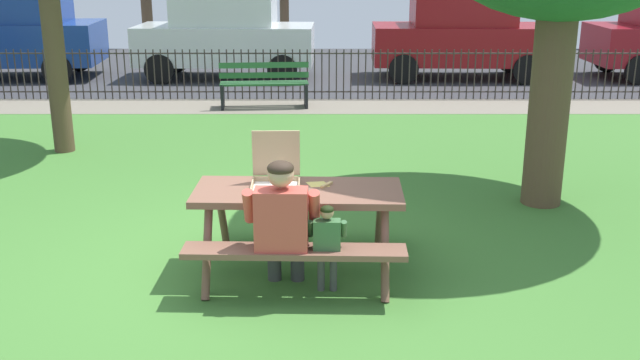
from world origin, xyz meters
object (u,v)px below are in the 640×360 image
at_px(picnic_table_foreground, 297,208).
at_px(parked_car_left, 225,33).
at_px(pizza_box_open, 275,174).
at_px(parked_car_center, 460,33).
at_px(park_bench_center, 263,85).
at_px(pizza_slice_on_table, 319,184).
at_px(adult_at_table, 281,222).
at_px(child_at_table, 326,241).

distance_m(picnic_table_foreground, parked_car_left, 10.75).
xyz_separation_m(pizza_box_open, parked_car_center, (3.54, 10.49, 0.13)).
bearing_deg(park_bench_center, parked_car_left, 108.06).
height_order(picnic_table_foreground, pizza_box_open, pizza_box_open).
relative_size(pizza_box_open, parked_car_center, 0.12).
xyz_separation_m(pizza_slice_on_table, parked_car_center, (3.15, 10.44, 0.23)).
bearing_deg(picnic_table_foreground, park_bench_center, 96.50).
relative_size(pizza_box_open, park_bench_center, 0.29).
distance_m(pizza_box_open, parked_car_center, 11.07).
height_order(pizza_box_open, adult_at_table, pizza_box_open).
bearing_deg(park_bench_center, pizza_slice_on_table, -81.88).
bearing_deg(parked_car_center, pizza_box_open, -108.62).
bearing_deg(child_at_table, park_bench_center, 97.85).
bearing_deg(parked_car_left, picnic_table_foreground, -79.74).
distance_m(pizza_box_open, parked_car_left, 10.63).
distance_m(park_bench_center, parked_car_center, 5.37).
xyz_separation_m(pizza_box_open, pizza_slice_on_table, (0.38, 0.06, -0.11)).
distance_m(adult_at_table, child_at_table, 0.39).
relative_size(adult_at_table, park_bench_center, 0.73).
relative_size(pizza_slice_on_table, child_at_table, 0.30).
xyz_separation_m(picnic_table_foreground, pizza_box_open, (-0.20, 0.08, 0.29)).
xyz_separation_m(picnic_table_foreground, child_at_table, (0.25, -0.54, -0.09)).
relative_size(pizza_box_open, parked_car_left, 0.12).
bearing_deg(picnic_table_foreground, parked_car_center, 72.47).
relative_size(adult_at_table, child_at_table, 1.44).
distance_m(pizza_slice_on_table, child_at_table, 0.73).
height_order(park_bench_center, parked_car_left, parked_car_left).
distance_m(picnic_table_foreground, parked_car_center, 11.09).
distance_m(pizza_slice_on_table, parked_car_left, 10.65).
height_order(picnic_table_foreground, park_bench_center, park_bench_center).
bearing_deg(parked_car_center, adult_at_table, -107.33).
bearing_deg(parked_car_center, parked_car_left, -180.00).
height_order(picnic_table_foreground, adult_at_table, adult_at_table).
xyz_separation_m(picnic_table_foreground, adult_at_table, (-0.11, -0.50, 0.06)).
distance_m(child_at_table, park_bench_center, 7.84).
height_order(child_at_table, parked_car_center, parked_car_center).
xyz_separation_m(child_at_table, parked_car_left, (-2.16, 11.11, 0.51)).
relative_size(child_at_table, parked_car_center, 0.21).
bearing_deg(pizza_box_open, parked_car_center, 71.38).
relative_size(adult_at_table, parked_car_center, 0.30).
distance_m(park_bench_center, parked_car_left, 3.56).
distance_m(adult_at_table, parked_car_left, 11.22).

